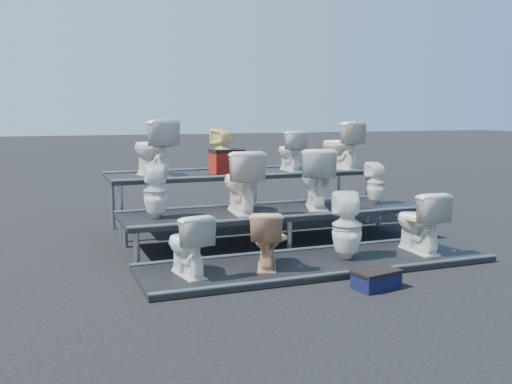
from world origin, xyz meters
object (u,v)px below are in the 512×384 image
object	(u,v)px
toilet_11	(340,145)
step_stool	(376,281)
toilet_1	(267,239)
toilet_8	(153,148)
toilet_0	(188,244)
toilet_3	(419,221)
toilet_2	(347,226)
toilet_10	(290,151)
toilet_7	(376,183)
toilet_5	(241,182)
toilet_4	(156,192)
red_crate	(227,163)
toilet_6	(316,178)
toilet_9	(223,151)

from	to	relation	value
toilet_11	step_stool	world-z (taller)	toilet_11
toilet_1	toilet_8	xyz separation A→B (m)	(-0.77, 2.60, 0.89)
toilet_0	toilet_3	xyz separation A→B (m)	(2.97, 0.00, 0.05)
toilet_2	toilet_11	xyz separation A→B (m)	(1.35, 2.60, 0.79)
toilet_3	toilet_10	size ratio (longest dim) A/B	1.19
toilet_0	toilet_7	distance (m)	3.44
toilet_5	toilet_7	xyz separation A→B (m)	(2.10, 0.00, -0.11)
toilet_2	step_stool	size ratio (longest dim) A/B	1.74
step_stool	toilet_0	bearing A→B (deg)	139.41
toilet_0	toilet_8	size ratio (longest dim) A/B	0.81
toilet_7	toilet_4	bearing A→B (deg)	4.91
toilet_2	toilet_3	size ratio (longest dim) A/B	1.04
toilet_1	toilet_4	xyz separation A→B (m)	(-0.99, 1.30, 0.42)
toilet_2	red_crate	xyz separation A→B (m)	(-0.68, 2.54, 0.56)
toilet_6	toilet_1	bearing A→B (deg)	66.30
toilet_4	toilet_6	size ratio (longest dim) A/B	0.81
toilet_8	toilet_7	bearing A→B (deg)	138.10
toilet_6	toilet_3	bearing A→B (deg)	141.91
toilet_2	red_crate	size ratio (longest dim) A/B	1.76
toilet_6	toilet_9	world-z (taller)	toilet_9
toilet_10	toilet_0	bearing A→B (deg)	51.14
toilet_1	step_stool	world-z (taller)	toilet_1
toilet_7	step_stool	world-z (taller)	toilet_7
toilet_7	toilet_8	bearing A→B (deg)	-18.35
toilet_3	step_stool	xyz separation A→B (m)	(-1.24, -0.97, -0.36)
toilet_1	toilet_3	world-z (taller)	toilet_3
toilet_8	step_stool	size ratio (longest dim) A/B	1.81
toilet_10	toilet_11	bearing A→B (deg)	-176.56
toilet_2	toilet_9	world-z (taller)	toilet_9
toilet_8	toilet_5	bearing A→B (deg)	106.82
toilet_2	step_stool	bearing A→B (deg)	99.34
toilet_6	toilet_10	bearing A→B (deg)	-76.98
toilet_1	toilet_6	world-z (taller)	toilet_6
toilet_5	red_crate	world-z (taller)	toilet_5
toilet_6	toilet_10	xyz separation A→B (m)	(0.18, 1.30, 0.30)
toilet_1	toilet_11	world-z (taller)	toilet_11
toilet_5	toilet_11	world-z (taller)	toilet_11
toilet_11	toilet_5	bearing A→B (deg)	16.68
toilet_1	toilet_6	bearing A→B (deg)	-112.01
toilet_0	toilet_4	size ratio (longest dim) A/B	0.99
toilet_6	toilet_8	distance (m)	2.46
step_stool	toilet_5	bearing A→B (deg)	95.07
toilet_0	toilet_3	world-z (taller)	toilet_3
toilet_0	toilet_2	size ratio (longest dim) A/B	0.85
red_crate	step_stool	world-z (taller)	red_crate
toilet_4	toilet_9	distance (m)	1.89
toilet_6	step_stool	size ratio (longest dim) A/B	1.84
toilet_0	step_stool	xyz separation A→B (m)	(1.73, -0.97, -0.32)
step_stool	toilet_10	bearing A→B (deg)	68.68
toilet_2	toilet_9	distance (m)	2.80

